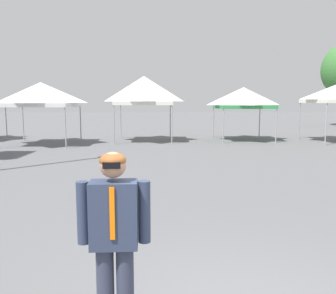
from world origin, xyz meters
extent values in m
cylinder|color=#9E9EA3|center=(-10.12, 18.60, 1.07)|extent=(0.06, 0.06, 2.15)
cylinder|color=#9E9EA3|center=(-5.21, 13.64, 1.07)|extent=(0.06, 0.06, 2.14)
cylinder|color=#9E9EA3|center=(-8.42, 16.85, 1.07)|extent=(0.06, 0.06, 2.14)
cylinder|color=#9E9EA3|center=(-5.21, 16.85, 1.07)|extent=(0.06, 0.06, 2.14)
pyramid|color=white|center=(-6.81, 15.24, 2.66)|extent=(3.38, 3.38, 1.04)
cube|color=white|center=(-6.81, 15.24, 2.04)|extent=(3.34, 3.34, 0.20)
cylinder|color=#9E9EA3|center=(-3.12, 15.20, 1.11)|extent=(0.06, 0.06, 2.22)
cylinder|color=#9E9EA3|center=(-0.12, 15.20, 1.11)|extent=(0.06, 0.06, 2.22)
cylinder|color=#9E9EA3|center=(-3.11, 18.20, 1.11)|extent=(0.06, 0.06, 2.22)
cylinder|color=#9E9EA3|center=(-0.11, 18.20, 1.11)|extent=(0.06, 0.06, 2.22)
pyramid|color=white|center=(-1.62, 16.70, 2.91)|extent=(3.16, 3.16, 1.38)
cube|color=white|center=(-1.62, 16.70, 2.12)|extent=(3.13, 3.13, 0.20)
cylinder|color=#9E9EA3|center=(2.63, 15.54, 1.01)|extent=(0.06, 0.06, 2.01)
cylinder|color=#9E9EA3|center=(5.49, 15.63, 1.01)|extent=(0.06, 0.06, 2.01)
cylinder|color=#9E9EA3|center=(2.54, 18.40, 1.01)|extent=(0.06, 0.06, 2.01)
cylinder|color=#9E9EA3|center=(5.40, 18.50, 1.01)|extent=(0.06, 0.06, 2.01)
pyramid|color=white|center=(4.02, 17.02, 2.51)|extent=(3.10, 3.10, 0.99)
cube|color=green|center=(4.02, 17.02, 1.91)|extent=(3.07, 3.07, 0.20)
cylinder|color=#9E9EA3|center=(7.68, 14.57, 1.16)|extent=(0.06, 0.06, 2.33)
cylinder|color=#9E9EA3|center=(7.58, 17.74, 1.16)|extent=(0.06, 0.06, 2.33)
cylinder|color=#33384C|center=(-1.05, 0.03, 0.46)|extent=(0.16, 0.16, 0.92)
cube|color=#2D3851|center=(-1.14, 0.02, 1.22)|extent=(0.43, 0.25, 0.60)
cylinder|color=#2D3851|center=(-1.41, 0.02, 1.24)|extent=(0.11, 0.11, 0.56)
cylinder|color=#2D3851|center=(-0.87, 0.03, 1.24)|extent=(0.11, 0.11, 0.56)
sphere|color=tan|center=(-1.14, 0.02, 1.67)|extent=(0.23, 0.23, 0.23)
ellipsoid|color=brown|center=(-1.14, 0.02, 1.71)|extent=(0.23, 0.23, 0.14)
cube|color=black|center=(-1.14, -0.08, 1.68)|extent=(0.15, 0.03, 0.06)
cube|color=orange|center=(-1.14, -0.11, 1.27)|extent=(0.04, 0.01, 0.46)
camera|label=1|loc=(-0.73, -2.99, 2.21)|focal=37.49mm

